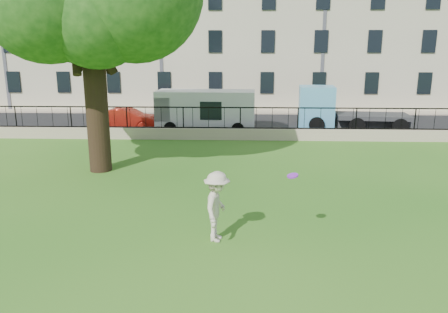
{
  "coord_description": "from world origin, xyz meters",
  "views": [
    {
      "loc": [
        0.07,
        -10.64,
        4.67
      ],
      "look_at": [
        -0.51,
        3.5,
        1.17
      ],
      "focal_mm": 35.0,
      "sensor_mm": 36.0,
      "label": 1
    }
  ],
  "objects_px": {
    "frisbee": "(293,176)",
    "man": "(217,207)",
    "red_sedan": "(128,119)",
    "white_van": "(206,111)",
    "blue_truck": "(352,109)"
  },
  "relations": [
    {
      "from": "white_van",
      "to": "frisbee",
      "type": "bearing_deg",
      "value": -75.59
    },
    {
      "from": "white_van",
      "to": "blue_truck",
      "type": "height_order",
      "value": "blue_truck"
    },
    {
      "from": "white_van",
      "to": "blue_truck",
      "type": "distance_m",
      "value": 8.53
    },
    {
      "from": "man",
      "to": "frisbee",
      "type": "height_order",
      "value": "frisbee"
    },
    {
      "from": "man",
      "to": "white_van",
      "type": "xyz_separation_m",
      "value": [
        -1.48,
        14.92,
        0.29
      ]
    },
    {
      "from": "frisbee",
      "to": "white_van",
      "type": "bearing_deg",
      "value": 102.41
    },
    {
      "from": "frisbee",
      "to": "red_sedan",
      "type": "distance_m",
      "value": 17.3
    },
    {
      "from": "man",
      "to": "blue_truck",
      "type": "relative_size",
      "value": 0.29
    },
    {
      "from": "man",
      "to": "red_sedan",
      "type": "height_order",
      "value": "man"
    },
    {
      "from": "man",
      "to": "white_van",
      "type": "relative_size",
      "value": 0.32
    },
    {
      "from": "red_sedan",
      "to": "man",
      "type": "bearing_deg",
      "value": -152.85
    },
    {
      "from": "blue_truck",
      "to": "man",
      "type": "bearing_deg",
      "value": -108.94
    },
    {
      "from": "white_van",
      "to": "blue_truck",
      "type": "relative_size",
      "value": 0.92
    },
    {
      "from": "red_sedan",
      "to": "blue_truck",
      "type": "bearing_deg",
      "value": -83.37
    },
    {
      "from": "frisbee",
      "to": "man",
      "type": "bearing_deg",
      "value": 177.63
    }
  ]
}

